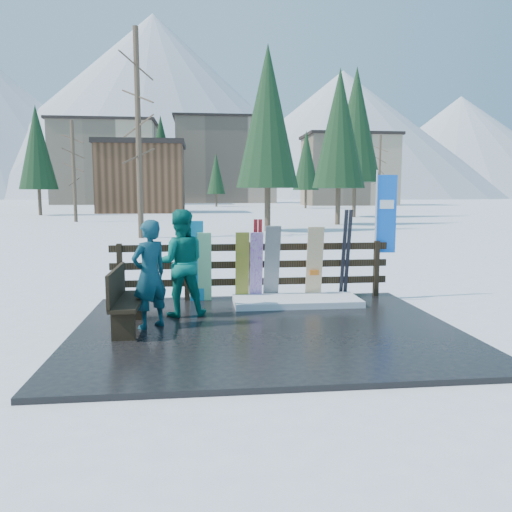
{
  "coord_description": "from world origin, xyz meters",
  "views": [
    {
      "loc": [
        -1.02,
        -7.69,
        2.18
      ],
      "look_at": [
        -0.05,
        1.0,
        1.1
      ],
      "focal_mm": 35.0,
      "sensor_mm": 36.0,
      "label": 1
    }
  ],
  "objects": [
    {
      "name": "bench",
      "position": [
        -2.22,
        0.1,
        0.6
      ],
      "size": [
        0.41,
        1.5,
        0.97
      ],
      "color": "black",
      "rests_on": "deck"
    },
    {
      "name": "snowboard_3",
      "position": [
        0.07,
        1.98,
        0.77
      ],
      "size": [
        0.25,
        0.26,
        1.37
      ],
      "primitive_type": "cube",
      "rotation": [
        0.17,
        0.0,
        0.0
      ],
      "color": "silver",
      "rests_on": "deck"
    },
    {
      "name": "ski_pair_a",
      "position": [
        0.1,
        2.05,
        0.89
      ],
      "size": [
        0.17,
        0.2,
        1.62
      ],
      "color": "#AA1519",
      "rests_on": "deck"
    },
    {
      "name": "snowboard_2",
      "position": [
        -0.21,
        1.98,
        0.77
      ],
      "size": [
        0.27,
        0.21,
        1.38
      ],
      "primitive_type": "cube",
      "rotation": [
        0.13,
        0.0,
        0.0
      ],
      "color": "yellow",
      "rests_on": "deck"
    },
    {
      "name": "snowboard_4",
      "position": [
        0.38,
        1.98,
        0.83
      ],
      "size": [
        0.3,
        0.41,
        1.5
      ],
      "primitive_type": "cube",
      "rotation": [
        0.25,
        0.0,
        0.0
      ],
      "color": "black",
      "rests_on": "deck"
    },
    {
      "name": "ski_pair_b",
      "position": [
        1.9,
        2.05,
        0.98
      ],
      "size": [
        0.17,
        0.34,
        1.81
      ],
      "color": "black",
      "rests_on": "deck"
    },
    {
      "name": "deck",
      "position": [
        0.0,
        0.0,
        0.04
      ],
      "size": [
        6.0,
        5.0,
        0.08
      ],
      "primitive_type": "cube",
      "color": "black",
      "rests_on": "ground"
    },
    {
      "name": "person_back",
      "position": [
        -1.37,
        0.94,
        1.0
      ],
      "size": [
        0.95,
        0.77,
        1.85
      ],
      "primitive_type": "imported",
      "rotation": [
        0.0,
        0.0,
        3.22
      ],
      "color": "#086255",
      "rests_on": "deck"
    },
    {
      "name": "ground",
      "position": [
        0.0,
        0.0,
        0.0
      ],
      "size": [
        700.0,
        700.0,
        0.0
      ],
      "primitive_type": "plane",
      "color": "white",
      "rests_on": "ground"
    },
    {
      "name": "resort_buildings",
      "position": [
        1.03,
        115.41,
        9.81
      ],
      "size": [
        73.0,
        87.6,
        22.6
      ],
      "color": "tan",
      "rests_on": "ground"
    },
    {
      "name": "rental_flag",
      "position": [
        2.75,
        2.25,
        1.69
      ],
      "size": [
        0.45,
        0.04,
        2.6
      ],
      "color": "silver",
      "rests_on": "deck"
    },
    {
      "name": "mountains",
      "position": [
        -10.5,
        328.41,
        50.2
      ],
      "size": [
        520.0,
        260.0,
        120.0
      ],
      "color": "white",
      "rests_on": "ground"
    },
    {
      "name": "fence",
      "position": [
        0.0,
        2.2,
        0.74
      ],
      "size": [
        5.6,
        0.1,
        1.15
      ],
      "color": "black",
      "rests_on": "deck"
    },
    {
      "name": "snow_patch",
      "position": [
        0.81,
        1.6,
        0.14
      ],
      "size": [
        2.42,
        1.0,
        0.12
      ],
      "primitive_type": "cube",
      "color": "white",
      "rests_on": "deck"
    },
    {
      "name": "snowboard_0",
      "position": [
        -1.1,
        1.98,
        0.88
      ],
      "size": [
        0.28,
        0.32,
        1.61
      ],
      "primitive_type": "cube",
      "rotation": [
        0.18,
        0.0,
        0.0
      ],
      "color": "#1A94C7",
      "rests_on": "deck"
    },
    {
      "name": "trees",
      "position": [
        4.2,
        49.55,
        5.83
      ],
      "size": [
        42.12,
        68.81,
        13.62
      ],
      "color": "#382B1E",
      "rests_on": "ground"
    },
    {
      "name": "snowboard_1",
      "position": [
        -0.95,
        1.98,
        0.77
      ],
      "size": [
        0.27,
        0.35,
        1.38
      ],
      "primitive_type": "cube",
      "rotation": [
        0.23,
        0.0,
        0.0
      ],
      "color": "white",
      "rests_on": "deck"
    },
    {
      "name": "person_front",
      "position": [
        -1.82,
        0.18,
        0.94
      ],
      "size": [
        0.74,
        0.72,
        1.71
      ],
      "primitive_type": "imported",
      "rotation": [
        0.0,
        0.0,
        3.86
      ],
      "color": "#145759",
      "rests_on": "deck"
    },
    {
      "name": "snowboard_5",
      "position": [
        1.24,
        1.98,
        0.82
      ],
      "size": [
        0.33,
        0.26,
        1.47
      ],
      "primitive_type": "cube",
      "rotation": [
        0.16,
        0.0,
        0.0
      ],
      "color": "silver",
      "rests_on": "deck"
    }
  ]
}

